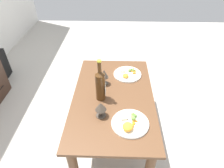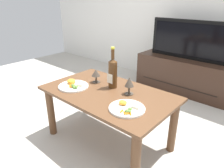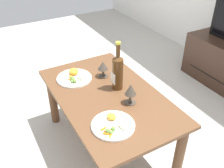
{
  "view_description": "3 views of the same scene",
  "coord_description": "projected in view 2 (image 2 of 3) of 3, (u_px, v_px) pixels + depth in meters",
  "views": [
    {
      "loc": [
        -1.23,
        -0.03,
        1.61
      ],
      "look_at": [
        0.03,
        0.01,
        0.62
      ],
      "focal_mm": 30.79,
      "sensor_mm": 36.0,
      "label": 1
    },
    {
      "loc": [
        1.11,
        -1.2,
        1.28
      ],
      "look_at": [
        -0.01,
        0.06,
        0.57
      ],
      "focal_mm": 33.28,
      "sensor_mm": 36.0,
      "label": 2
    },
    {
      "loc": [
        1.32,
        -0.7,
        1.6
      ],
      "look_at": [
        0.03,
        0.02,
        0.62
      ],
      "focal_mm": 41.12,
      "sensor_mm": 36.0,
      "label": 3
    }
  ],
  "objects": [
    {
      "name": "goblet_right",
      "position": [
        129.0,
        83.0,
        1.72
      ],
      "size": [
        0.08,
        0.08,
        0.15
      ],
      "color": "#473D33",
      "rests_on": "dining_table"
    },
    {
      "name": "tv_screen",
      "position": [
        189.0,
        40.0,
        2.78
      ],
      "size": [
        1.07,
        0.05,
        0.52
      ],
      "color": "black",
      "rests_on": "tv_stand"
    },
    {
      "name": "dinner_plate_left",
      "position": [
        73.0,
        85.0,
        1.9
      ],
      "size": [
        0.27,
        0.27,
        0.06
      ],
      "color": "white",
      "rests_on": "dining_table"
    },
    {
      "name": "dinner_plate_right",
      "position": [
        127.0,
        108.0,
        1.52
      ],
      "size": [
        0.27,
        0.27,
        0.05
      ],
      "color": "white",
      "rests_on": "dining_table"
    },
    {
      "name": "ground_plane",
      "position": [
        108.0,
        141.0,
        2.0
      ],
      "size": [
        6.4,
        6.4,
        0.0
      ],
      "primitive_type": "plane",
      "color": "#B7B2A8"
    },
    {
      "name": "goblet_left",
      "position": [
        96.0,
        73.0,
        1.97
      ],
      "size": [
        0.08,
        0.08,
        0.13
      ],
      "color": "#473D33",
      "rests_on": "dining_table"
    },
    {
      "name": "dining_table",
      "position": [
        108.0,
        102.0,
        1.84
      ],
      "size": [
        1.14,
        0.69,
        0.52
      ],
      "color": "brown",
      "rests_on": "ground_plane"
    },
    {
      "name": "wine_bottle",
      "position": [
        113.0,
        72.0,
        1.84
      ],
      "size": [
        0.08,
        0.08,
        0.37
      ],
      "color": "#4C2D14",
      "rests_on": "dining_table"
    },
    {
      "name": "tv_stand",
      "position": [
        184.0,
        75.0,
        2.98
      ],
      "size": [
        1.34,
        0.44,
        0.49
      ],
      "color": "#382319",
      "rests_on": "ground_plane"
    }
  ]
}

